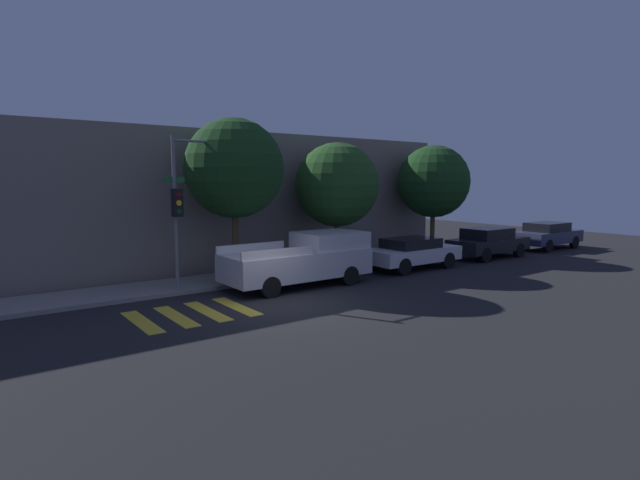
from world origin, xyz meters
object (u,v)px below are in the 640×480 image
(tree_near_corner, at_px, (234,169))
(sedan_near_corner, at_px, (412,252))
(tree_midblock, at_px, (337,185))
(sedan_far_end, at_px, (547,235))
(sedan_middle, at_px, (488,242))
(traffic_light_pole, at_px, (186,191))
(pickup_truck, at_px, (304,259))
(tree_far_end, at_px, (434,182))

(tree_near_corner, bearing_deg, sedan_near_corner, -15.83)
(tree_midblock, bearing_deg, sedan_far_end, -8.81)
(sedan_middle, relative_size, tree_near_corner, 0.73)
(traffic_light_pole, bearing_deg, tree_near_corner, 19.93)
(pickup_truck, height_order, tree_far_end, tree_far_end)
(tree_midblock, height_order, tree_far_end, tree_far_end)
(traffic_light_pole, distance_m, tree_near_corner, 2.45)
(tree_near_corner, distance_m, tree_far_end, 10.92)
(sedan_near_corner, bearing_deg, tree_far_end, 29.46)
(traffic_light_pole, bearing_deg, pickup_truck, -18.34)
(traffic_light_pole, distance_m, sedan_far_end, 20.48)
(sedan_middle, bearing_deg, sedan_near_corner, 180.00)
(sedan_far_end, distance_m, tree_far_end, 8.02)
(sedan_far_end, bearing_deg, sedan_middle, 180.00)
(traffic_light_pole, relative_size, sedan_far_end, 1.17)
(tree_far_end, bearing_deg, tree_near_corner, 180.00)
(sedan_near_corner, bearing_deg, tree_near_corner, 164.17)
(tree_midblock, bearing_deg, sedan_near_corner, -39.95)
(traffic_light_pole, xyz_separation_m, sedan_far_end, (20.27, -1.27, -2.62))
(pickup_truck, distance_m, tree_far_end, 9.89)
(traffic_light_pole, distance_m, pickup_truck, 4.72)
(sedan_near_corner, height_order, tree_midblock, tree_midblock)
(sedan_far_end, relative_size, tree_far_end, 0.81)
(sedan_near_corner, distance_m, sedan_far_end, 10.82)
(sedan_middle, bearing_deg, tree_near_corner, 170.74)
(traffic_light_pole, distance_m, sedan_near_corner, 9.90)
(sedan_near_corner, xyz_separation_m, tree_midblock, (-2.46, 2.06, 2.85))
(sedan_far_end, xyz_separation_m, tree_midblock, (-13.28, 2.06, 2.80))
(tree_far_end, bearing_deg, sedan_middle, -50.08)
(pickup_truck, xyz_separation_m, sedan_far_end, (16.44, 0.00, -0.17))
(traffic_light_pole, bearing_deg, tree_midblock, 6.46)
(tree_midblock, bearing_deg, sedan_middle, -14.74)
(traffic_light_pole, relative_size, tree_midblock, 0.97)
(sedan_middle, relative_size, sedan_far_end, 0.99)
(pickup_truck, distance_m, tree_midblock, 4.60)
(sedan_middle, xyz_separation_m, tree_far_end, (-1.72, 2.06, 2.93))
(sedan_near_corner, bearing_deg, traffic_light_pole, 172.35)
(tree_far_end, bearing_deg, pickup_truck, -167.47)
(sedan_middle, relative_size, tree_far_end, 0.80)
(tree_midblock, bearing_deg, tree_near_corner, 180.00)
(sedan_near_corner, bearing_deg, tree_midblock, 140.05)
(pickup_truck, bearing_deg, traffic_light_pole, 161.66)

